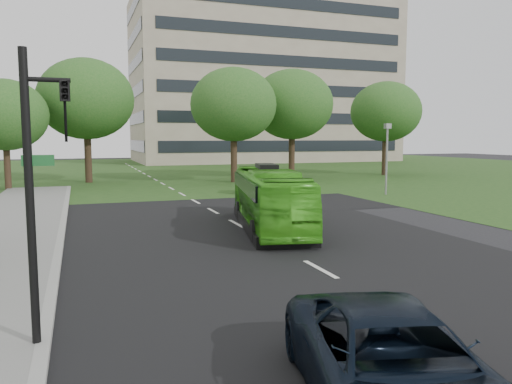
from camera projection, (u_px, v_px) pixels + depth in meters
ground at (292, 254)px, 16.08m from camera, size 160.00×160.00×0.00m
street_surfaces at (165, 187)px, 37.25m from camera, size 120.00×120.00×0.15m
office_building at (262, 83)px, 80.06m from camera, size 40.10×20.10×25.00m
tree_park_a at (5, 115)px, 34.98m from camera, size 5.89×5.89×7.83m
tree_park_b at (86, 99)px, 40.78m from camera, size 7.76×7.76×10.18m
tree_park_c at (234, 105)px, 41.15m from camera, size 7.14×7.14×9.49m
tree_park_d at (292, 105)px, 45.74m from camera, size 7.53×7.53×9.95m
tree_park_e at (386, 112)px, 49.21m from camera, size 6.92×6.92×9.22m
bus at (270, 199)px, 20.53m from camera, size 3.81×9.03×2.45m
sedan at (270, 183)px, 33.34m from camera, size 4.55×2.79×1.41m
suv at (394, 366)px, 6.68m from camera, size 3.54×5.49×1.41m
traffic_light at (39, 177)px, 8.56m from camera, size 0.84×0.23×5.25m
camera_pole at (387, 149)px, 32.48m from camera, size 0.47×0.44×4.65m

